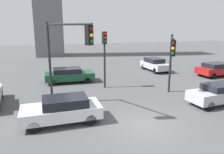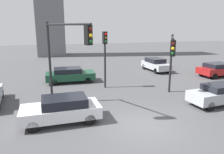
{
  "view_description": "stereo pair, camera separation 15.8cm",
  "coord_description": "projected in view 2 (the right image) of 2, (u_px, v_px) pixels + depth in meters",
  "views": [
    {
      "loc": [
        -4.78,
        -9.62,
        5.15
      ],
      "look_at": [
        -0.39,
        4.58,
        1.64
      ],
      "focal_mm": 34.67,
      "sensor_mm": 36.0,
      "label": 1
    },
    {
      "loc": [
        -4.63,
        -9.66,
        5.15
      ],
      "look_at": [
        -0.39,
        4.58,
        1.64
      ],
      "focal_mm": 34.67,
      "sensor_mm": 36.0,
      "label": 2
    }
  ],
  "objects": [
    {
      "name": "car_1",
      "position": [
        70.0,
        75.0,
        20.22
      ],
      "size": [
        4.5,
        2.1,
        1.35
      ],
      "rotation": [
        0.0,
        0.0,
        -0.03
      ],
      "color": "#19472D",
      "rests_on": "ground_plane"
    },
    {
      "name": "traffic_light_3",
      "position": [
        172.0,
        54.0,
        14.98
      ],
      "size": [
        1.97,
        3.17,
        4.54
      ],
      "rotation": [
        0.0,
        0.0,
        -2.11
      ],
      "color": "black",
      "rests_on": "ground_plane"
    },
    {
      "name": "traffic_light_0",
      "position": [
        105.0,
        49.0,
        17.85
      ],
      "size": [
        0.39,
        0.49,
        4.72
      ],
      "rotation": [
        0.0,
        0.0,
        -1.34
      ],
      "color": "black",
      "rests_on": "ground_plane"
    },
    {
      "name": "car_2",
      "position": [
        219.0,
        94.0,
        14.48
      ],
      "size": [
        4.22,
        2.01,
        1.39
      ],
      "rotation": [
        0.0,
        0.0,
        3.23
      ],
      "color": "#ADB2B7",
      "rests_on": "ground_plane"
    },
    {
      "name": "traffic_light_1",
      "position": [
        66.0,
        47.0,
        12.64
      ],
      "size": [
        2.24,
        4.14,
        5.42
      ],
      "rotation": [
        0.0,
        0.0,
        -1.1
      ],
      "color": "black",
      "rests_on": "ground_plane"
    },
    {
      "name": "car_4",
      "position": [
        62.0,
        109.0,
        11.77
      ],
      "size": [
        4.24,
        1.92,
        1.42
      ],
      "rotation": [
        0.0,
        0.0,
        3.15
      ],
      "color": "silver",
      "rests_on": "ground_plane"
    },
    {
      "name": "ground_plane",
      "position": [
        144.0,
        126.0,
        11.48
      ],
      "size": [
        109.78,
        109.78,
        0.0
      ],
      "primitive_type": "plane",
      "color": "#4C4C4F"
    },
    {
      "name": "car_3",
      "position": [
        156.0,
        64.0,
        25.32
      ],
      "size": [
        2.0,
        4.19,
        1.49
      ],
      "rotation": [
        0.0,
        0.0,
        -1.52
      ],
      "color": "#ADB2B7",
      "rests_on": "ground_plane"
    },
    {
      "name": "car_5",
      "position": [
        219.0,
        69.0,
        22.64
      ],
      "size": [
        4.54,
        2.32,
        1.4
      ],
      "rotation": [
        0.0,
        0.0,
        0.08
      ],
      "color": "maroon",
      "rests_on": "ground_plane"
    }
  ]
}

